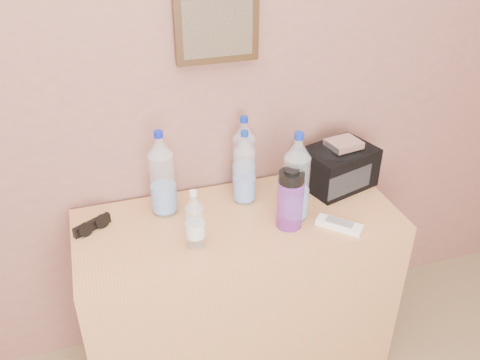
# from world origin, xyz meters

# --- Properties ---
(picture_frame) EXTENTS (0.30, 0.03, 0.25)m
(picture_frame) POSITION_xyz_m (0.33, 1.98, 1.40)
(picture_frame) COLOR #382311
(picture_frame) RESTS_ON room_shell
(dresser) EXTENTS (1.20, 0.50, 0.75)m
(dresser) POSITION_xyz_m (0.33, 1.73, 0.38)
(dresser) COLOR tan
(dresser) RESTS_ON ground
(pet_large_a) EXTENTS (0.09, 0.09, 0.34)m
(pet_large_a) POSITION_xyz_m (0.07, 1.86, 0.90)
(pet_large_a) COLOR white
(pet_large_a) RESTS_ON dresser
(pet_large_b) EXTENTS (0.08, 0.08, 0.30)m
(pet_large_b) POSITION_xyz_m (0.39, 1.84, 0.89)
(pet_large_b) COLOR silver
(pet_large_b) RESTS_ON dresser
(pet_large_c) EXTENTS (0.09, 0.09, 0.32)m
(pet_large_c) POSITION_xyz_m (0.41, 1.92, 0.90)
(pet_large_c) COLOR white
(pet_large_c) RESTS_ON dresser
(pet_large_d) EXTENTS (0.09, 0.09, 0.35)m
(pet_large_d) POSITION_xyz_m (0.53, 1.68, 0.91)
(pet_large_d) COLOR silver
(pet_large_d) RESTS_ON dresser
(pet_small) EXTENTS (0.06, 0.06, 0.22)m
(pet_small) POSITION_xyz_m (0.14, 1.62, 0.85)
(pet_small) COLOR white
(pet_small) RESTS_ON dresser
(nalgene_bottle) EXTENTS (0.10, 0.10, 0.23)m
(nalgene_bottle) POSITION_xyz_m (0.49, 1.64, 0.87)
(nalgene_bottle) COLOR purple
(nalgene_bottle) RESTS_ON dresser
(sunglasses) EXTENTS (0.15, 0.12, 0.04)m
(sunglasses) POSITION_xyz_m (-0.20, 1.82, 0.77)
(sunglasses) COLOR black
(sunglasses) RESTS_ON dresser
(ac_remote) EXTENTS (0.16, 0.16, 0.02)m
(ac_remote) POSITION_xyz_m (0.66, 1.57, 0.76)
(ac_remote) COLOR silver
(ac_remote) RESTS_ON dresser
(toiletry_bag) EXTENTS (0.32, 0.27, 0.19)m
(toiletry_bag) POSITION_xyz_m (0.79, 1.84, 0.85)
(toiletry_bag) COLOR black
(toiletry_bag) RESTS_ON dresser
(foil_packet) EXTENTS (0.14, 0.12, 0.03)m
(foil_packet) POSITION_xyz_m (0.78, 1.82, 0.95)
(foil_packet) COLOR silver
(foil_packet) RESTS_ON toiletry_bag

